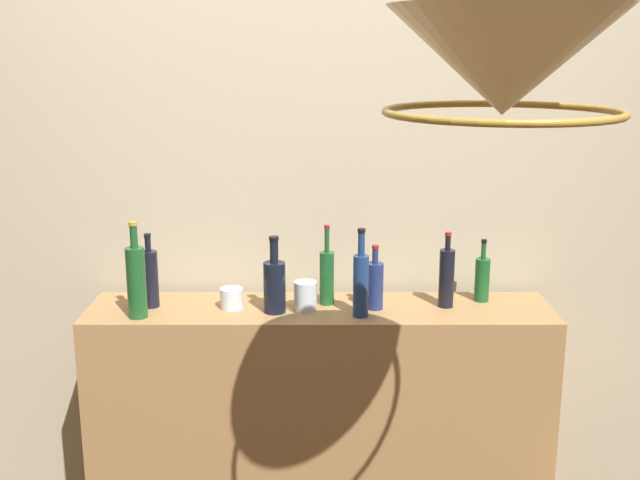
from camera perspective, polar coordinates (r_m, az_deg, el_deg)
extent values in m
cube|color=#BCAD8E|center=(2.85, 0.00, 3.01)|extent=(3.20, 0.08, 2.77)
cube|color=#9E7547|center=(2.91, 0.00, -14.80)|extent=(1.59, 0.34, 1.06)
cylinder|color=black|center=(2.71, 9.16, -2.77)|extent=(0.05, 0.05, 0.20)
cylinder|color=black|center=(2.67, 9.26, -0.21)|extent=(0.02, 0.02, 0.05)
cylinder|color=maroon|center=(2.67, 9.28, 0.44)|extent=(0.02, 0.02, 0.01)
cylinder|color=navy|center=(2.66, 3.98, -3.35)|extent=(0.06, 0.06, 0.16)
cylinder|color=navy|center=(2.64, 4.02, -1.17)|extent=(0.02, 0.02, 0.05)
cylinder|color=maroon|center=(2.63, 4.03, -0.51)|extent=(0.02, 0.02, 0.01)
cylinder|color=black|center=(2.63, -3.32, -3.46)|extent=(0.07, 0.07, 0.17)
cylinder|color=black|center=(2.59, -3.35, -0.83)|extent=(0.03, 0.03, 0.08)
cylinder|color=black|center=(2.58, -3.37, 0.12)|extent=(0.03, 0.03, 0.01)
cylinder|color=#195525|center=(2.80, 11.67, -2.85)|extent=(0.05, 0.05, 0.15)
cylinder|color=#195525|center=(2.77, 11.78, -0.78)|extent=(0.02, 0.02, 0.06)
cylinder|color=black|center=(2.76, 11.81, -0.08)|extent=(0.02, 0.02, 0.01)
cylinder|color=#1B5427|center=(2.63, -13.17, -3.04)|extent=(0.06, 0.06, 0.24)
cylinder|color=#1B5427|center=(2.59, -13.36, 0.23)|extent=(0.02, 0.02, 0.07)
cylinder|color=#B7932D|center=(2.58, -13.41, 1.16)|extent=(0.03, 0.03, 0.01)
cylinder|color=navy|center=(2.58, 2.98, -3.37)|extent=(0.05, 0.05, 0.21)
cylinder|color=navy|center=(2.54, 3.02, -0.29)|extent=(0.02, 0.02, 0.08)
cylinder|color=black|center=(2.53, 3.03, 0.70)|extent=(0.03, 0.03, 0.01)
cylinder|color=#1B5326|center=(2.70, 0.50, -2.79)|extent=(0.05, 0.05, 0.18)
cylinder|color=#1B5326|center=(2.67, 0.50, -0.03)|extent=(0.02, 0.02, 0.08)
cylinder|color=maroon|center=(2.66, 0.51, 0.96)|extent=(0.02, 0.02, 0.01)
cylinder|color=black|center=(2.74, -12.25, -2.79)|extent=(0.06, 0.06, 0.19)
cylinder|color=black|center=(2.70, -12.38, -0.31)|extent=(0.02, 0.02, 0.05)
cylinder|color=black|center=(2.70, -12.41, 0.32)|extent=(0.02, 0.02, 0.01)
cylinder|color=silver|center=(2.69, -6.42, -4.22)|extent=(0.08, 0.08, 0.07)
cylinder|color=silver|center=(2.66, -1.06, -4.06)|extent=(0.08, 0.08, 0.10)
cone|color=beige|center=(1.68, 13.27, 12.56)|extent=(0.49, 0.49, 0.22)
torus|color=#AD8433|center=(1.69, 13.07, 9.02)|extent=(0.50, 0.50, 0.02)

